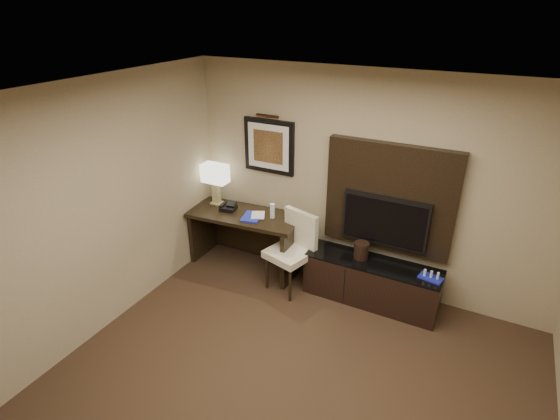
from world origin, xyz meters
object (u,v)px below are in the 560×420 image
Objects in this scene: water_bottle at (272,211)px; ice_bucket at (361,250)px; desk_chair at (289,253)px; minibar_tray at (431,275)px; table_lamp at (216,185)px; credenza at (371,282)px; desk_phone at (228,207)px; desk at (246,240)px; tv at (385,221)px.

ice_bucket is at bearing -1.39° from water_bottle.
desk_chair is 1.67m from minibar_tray.
table_lamp is 2.84× the size of water_bottle.
table_lamp reaches higher than credenza.
desk_chair reaches higher than water_bottle.
table_lamp is at bearing 177.34° from minibar_tray.
desk_phone is (-1.02, 0.21, 0.33)m from desk_chair.
desk is 0.63m from water_bottle.
desk is 5.89× the size of minibar_tray.
desk_phone reaches higher than credenza.
desk_phone is at bearing -174.11° from water_bottle.
credenza is 1.05m from desk_chair.
ice_bucket is 0.80× the size of minibar_tray.
tv reaches higher than credenza.
water_bottle is at bearing 177.62° from credenza.
minibar_tray is (0.83, -0.07, -0.05)m from ice_bucket.
ice_bucket is at bearing -1.75° from table_lamp.
table_lamp reaches higher than desk_phone.
tv is 2.07m from desk_phone.
desk_phone reaches higher than minibar_tray.
credenza is 2.88× the size of table_lamp.
tv reaches higher than ice_bucket.
desk is at bearing -11.22° from table_lamp.
desk_phone is (0.26, -0.10, -0.23)m from table_lamp.
desk_phone is 0.99× the size of ice_bucket.
minibar_tray is at bearing -2.83° from water_bottle.
desk is 7.43× the size of desk_phone.
ice_bucket is (0.83, 0.25, 0.14)m from desk_chair.
desk is at bearing -178.69° from ice_bucket.
water_bottle is at bearing -2.25° from table_lamp.
credenza is 0.77m from tv.
desk_chair is at bearing -167.65° from credenza.
desk_phone is (-2.02, 0.00, 0.56)m from credenza.
tv is 1.43m from water_bottle.
water_bottle is at bearing 178.61° from ice_bucket.
desk_phone is at bearing -175.91° from desk_chair.
desk_phone is at bearing -179.66° from credenza.
desk_chair is 1.09m from desk_phone.
desk_phone is (-0.25, 0.00, 0.44)m from desk.
tv is 2.31m from table_lamp.
table_lamp is 2.21× the size of minibar_tray.
minibar_tray is at bearing -19.83° from tv.
minibar_tray reaches higher than credenza.
water_bottle is 1.24m from ice_bucket.
credenza is 7.97× the size of ice_bucket.
desk is 2.43m from minibar_tray.
table_lamp is 2.15m from ice_bucket.
desk_chair is at bearing -20.51° from desk.
ice_bucket reaches higher than minibar_tray.
desk is at bearing -173.97° from tv.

